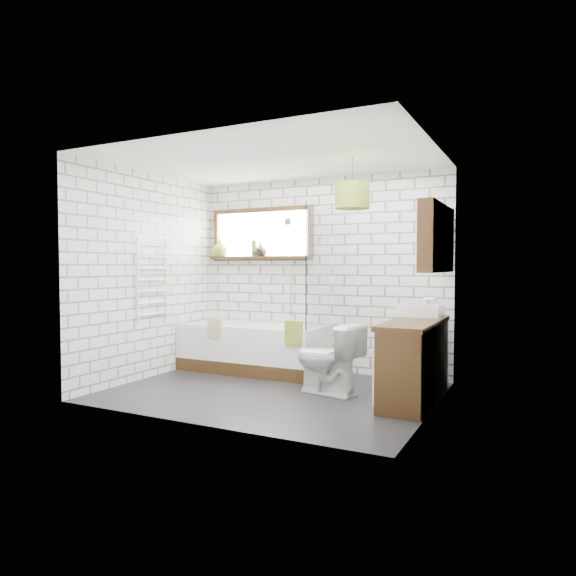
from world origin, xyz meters
The scene contains 22 objects.
floor centered at (0.00, 0.00, -0.01)m, with size 3.40×2.60×0.01m, color black.
ceiling centered at (0.00, 0.00, 2.50)m, with size 3.40×2.60×0.01m, color white.
wall_back centered at (0.00, 1.30, 1.25)m, with size 3.40×0.01×2.50m, color white.
wall_front centered at (0.00, -1.30, 1.25)m, with size 3.40×0.01×2.50m, color white.
wall_left centered at (-1.70, 0.00, 1.25)m, with size 0.01×2.60×2.50m, color white.
wall_right centered at (1.70, 0.00, 1.25)m, with size 0.01×2.60×2.50m, color white.
window centered at (-0.85, 1.26, 1.80)m, with size 1.52×0.16×0.68m, color black.
towel_radiator centered at (-1.66, 0.00, 1.20)m, with size 0.06×0.52×1.00m, color white.
mirror_cabinet centered at (1.62, 0.60, 1.65)m, with size 0.16×1.20×0.70m, color black.
shower_riser centered at (-0.40, 1.26, 1.35)m, with size 0.02×0.02×1.30m, color silver.
bathtub centered at (-0.75, 0.89, 0.30)m, with size 1.88×0.83×0.61m, color white.
shower_screen centered at (0.17, 0.89, 1.36)m, with size 0.02×0.72×1.50m, color white.
towel_green centered at (0.04, 0.47, 0.59)m, with size 0.21×0.06×0.29m, color olive.
towel_beige centered at (-1.06, 0.47, 0.59)m, with size 0.20×0.05×0.26m, color tan.
vanity centered at (1.47, 0.33, 0.41)m, with size 0.46×1.42×0.81m, color black.
basin centered at (1.41, 0.83, 0.88)m, with size 0.46×0.40×0.13m, color white.
tap centered at (1.57, 0.83, 0.94)m, with size 0.03×0.03×0.15m, color silver.
toilet centered at (0.57, 0.21, 0.38)m, with size 0.75×0.43×0.76m, color white.
vase_olive centered at (-1.50, 1.23, 1.60)m, with size 0.24×0.24×0.25m, color olive.
vase_dark centered at (-0.83, 1.23, 1.57)m, with size 0.17×0.17×0.18m, color black.
bottle centered at (-0.94, 1.23, 1.59)m, with size 0.07×0.07×0.22m, color olive.
pendant centered at (0.81, 0.27, 2.10)m, with size 0.36×0.36×0.27m, color olive.
Camera 1 is at (2.63, -4.85, 1.36)m, focal length 32.00 mm.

